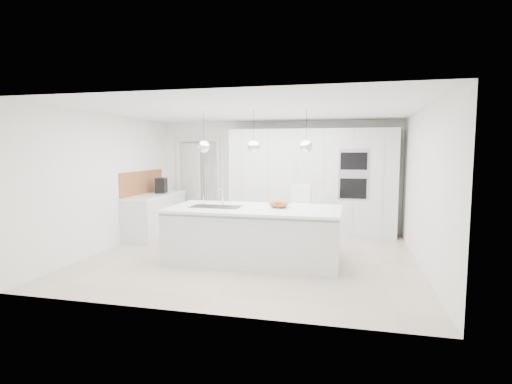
% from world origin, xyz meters
% --- Properties ---
extents(floor, '(5.50, 5.50, 0.00)m').
position_xyz_m(floor, '(0.00, 0.00, 0.00)').
color(floor, beige).
rests_on(floor, ground).
extents(wall_back, '(5.50, 0.00, 5.50)m').
position_xyz_m(wall_back, '(0.00, 2.50, 1.25)').
color(wall_back, white).
rests_on(wall_back, ground).
extents(wall_left, '(0.00, 5.00, 5.00)m').
position_xyz_m(wall_left, '(-2.75, 0.00, 1.25)').
color(wall_left, white).
rests_on(wall_left, ground).
extents(ceiling, '(5.50, 5.50, 0.00)m').
position_xyz_m(ceiling, '(0.00, 0.00, 2.50)').
color(ceiling, white).
rests_on(ceiling, wall_back).
extents(tall_cabinets, '(3.60, 0.60, 2.30)m').
position_xyz_m(tall_cabinets, '(0.80, 2.20, 1.15)').
color(tall_cabinets, silver).
rests_on(tall_cabinets, floor).
extents(oven_stack, '(0.62, 0.04, 1.05)m').
position_xyz_m(oven_stack, '(1.70, 1.89, 1.35)').
color(oven_stack, '#A5A5A8').
rests_on(oven_stack, tall_cabinets).
extents(doorway_frame, '(1.11, 0.08, 2.13)m').
position_xyz_m(doorway_frame, '(-1.95, 2.47, 1.02)').
color(doorway_frame, white).
rests_on(doorway_frame, floor).
extents(hallway_door, '(0.76, 0.38, 2.00)m').
position_xyz_m(hallway_door, '(-2.20, 2.42, 1.00)').
color(hallway_door, white).
rests_on(hallway_door, floor).
extents(radiator, '(0.32, 0.04, 1.40)m').
position_xyz_m(radiator, '(-1.63, 2.46, 0.85)').
color(radiator, white).
rests_on(radiator, floor).
extents(left_base_cabinets, '(0.60, 1.80, 0.86)m').
position_xyz_m(left_base_cabinets, '(-2.45, 1.20, 0.43)').
color(left_base_cabinets, silver).
rests_on(left_base_cabinets, floor).
extents(left_worktop, '(0.62, 1.82, 0.04)m').
position_xyz_m(left_worktop, '(-2.45, 1.20, 0.88)').
color(left_worktop, white).
rests_on(left_worktop, left_base_cabinets).
extents(oak_backsplash, '(0.02, 1.80, 0.50)m').
position_xyz_m(oak_backsplash, '(-2.74, 1.20, 1.15)').
color(oak_backsplash, '#AC6437').
rests_on(oak_backsplash, wall_left).
extents(island_base, '(2.80, 1.20, 0.86)m').
position_xyz_m(island_base, '(0.10, -0.30, 0.43)').
color(island_base, silver).
rests_on(island_base, floor).
extents(island_worktop, '(2.84, 1.40, 0.04)m').
position_xyz_m(island_worktop, '(0.10, -0.25, 0.88)').
color(island_worktop, white).
rests_on(island_worktop, island_base).
extents(island_sink, '(0.84, 0.44, 0.18)m').
position_xyz_m(island_sink, '(-0.55, -0.30, 0.82)').
color(island_sink, '#3F3F42').
rests_on(island_sink, island_worktop).
extents(island_tap, '(0.02, 0.02, 0.30)m').
position_xyz_m(island_tap, '(-0.50, -0.10, 1.05)').
color(island_tap, white).
rests_on(island_tap, island_worktop).
extents(pendant_left, '(0.20, 0.20, 0.20)m').
position_xyz_m(pendant_left, '(-0.75, -0.30, 1.90)').
color(pendant_left, white).
rests_on(pendant_left, ceiling).
extents(pendant_mid, '(0.20, 0.20, 0.20)m').
position_xyz_m(pendant_mid, '(0.10, -0.30, 1.90)').
color(pendant_mid, white).
rests_on(pendant_mid, ceiling).
extents(pendant_right, '(0.20, 0.20, 0.20)m').
position_xyz_m(pendant_right, '(0.95, -0.30, 1.90)').
color(pendant_right, white).
rests_on(pendant_right, ceiling).
extents(fruit_bowl, '(0.40, 0.40, 0.08)m').
position_xyz_m(fruit_bowl, '(0.50, -0.16, 0.94)').
color(fruit_bowl, '#AC6437').
rests_on(fruit_bowl, island_worktop).
extents(espresso_machine, '(0.26, 0.35, 0.34)m').
position_xyz_m(espresso_machine, '(-2.43, 1.47, 1.07)').
color(espresso_machine, black).
rests_on(espresso_machine, left_worktop).
extents(bar_stool_left, '(0.52, 0.63, 1.20)m').
position_xyz_m(bar_stool_left, '(0.74, 0.72, 0.60)').
color(bar_stool_left, white).
rests_on(bar_stool_left, floor).
extents(bar_stool_right, '(0.51, 0.59, 1.08)m').
position_xyz_m(bar_stool_right, '(1.24, 0.62, 0.54)').
color(bar_stool_right, white).
rests_on(bar_stool_right, floor).
extents(apple_a, '(0.08, 0.08, 0.08)m').
position_xyz_m(apple_a, '(0.50, -0.18, 0.97)').
color(apple_a, '#A6341C').
rests_on(apple_a, fruit_bowl).
extents(apple_b, '(0.07, 0.07, 0.07)m').
position_xyz_m(apple_b, '(0.46, -0.12, 0.97)').
color(apple_b, '#A6341C').
rests_on(apple_b, fruit_bowl).
extents(apple_c, '(0.08, 0.08, 0.08)m').
position_xyz_m(apple_c, '(0.52, -0.21, 0.97)').
color(apple_c, '#A6341C').
rests_on(apple_c, fruit_bowl).
extents(banana_bunch, '(0.25, 0.18, 0.22)m').
position_xyz_m(banana_bunch, '(0.51, -0.17, 1.02)').
color(banana_bunch, yellow).
rests_on(banana_bunch, fruit_bowl).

